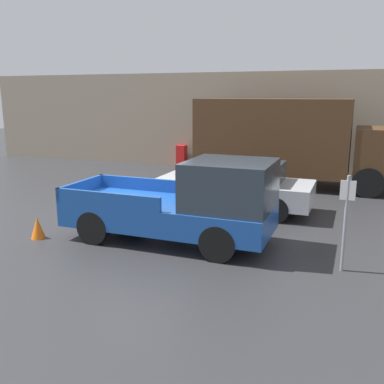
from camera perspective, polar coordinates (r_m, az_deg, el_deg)
ground_plane at (r=12.23m, az=-7.90°, el=-4.31°), size 60.00×60.00×0.00m
building_wall at (r=20.85m, az=5.19°, el=9.32°), size 28.00×0.15×4.61m
pickup_truck at (r=10.39m, az=-0.58°, el=-1.63°), size 5.15×2.03×2.11m
car at (r=13.48m, az=5.75°, el=0.91°), size 4.84×1.99×1.55m
delivery_truck at (r=17.46m, az=12.67°, el=6.88°), size 7.79×2.51×3.42m
parking_sign at (r=9.24m, az=19.80°, el=-3.24°), size 0.30×0.07×2.02m
newspaper_box at (r=21.52m, az=-1.41°, el=4.79°), size 0.45×0.40×1.11m
traffic_cone at (r=11.61m, az=-19.88°, el=-4.49°), size 0.36×0.36×0.55m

